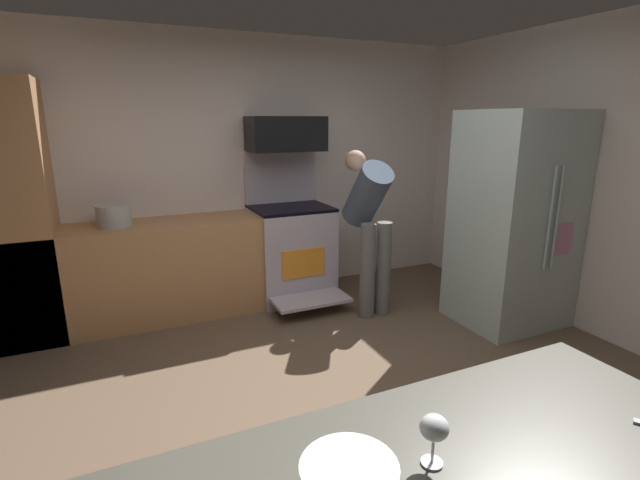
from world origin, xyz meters
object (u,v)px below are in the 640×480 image
Objects in this scene: refrigerator at (514,220)px; wine_glass_far at (434,430)px; oven_range at (291,249)px; person_cook at (369,219)px; mixing_bowl_large at (349,479)px; stock_pot at (114,216)px; microwave at (286,134)px.

wine_glass_far is at bearing -140.31° from refrigerator.
oven_range is 0.92m from person_cook.
person_cook is 6.14× the size of mixing_bowl_large.
stock_pot is at bearing 156.80° from refrigerator.
mixing_bowl_large is at bearing -121.21° from person_cook.
refrigerator is 12.79× the size of wine_glass_far.
person_cook reaches higher than wine_glass_far.
mixing_bowl_large is (-1.14, -3.49, -0.72)m from microwave.
oven_range is 0.80× the size of refrigerator.
microwave is 3.74m from mixing_bowl_large.
microwave is 0.40× the size of refrigerator.
oven_range is 5.29× the size of stock_pot.
person_cook is at bearing -50.08° from oven_range.
refrigerator is at bearing -23.20° from stock_pot.
stock_pot is at bearing 101.92° from wine_glass_far.
stock_pot is at bearing 163.10° from person_cook.
microwave is at bearing 75.71° from wine_glass_far.
oven_range is at bearing -90.00° from microwave.
refrigerator is 3.47m from stock_pot.
oven_range is at bearing 129.92° from person_cook.
wine_glass_far is (-0.89, -3.50, -0.65)m from microwave.
microwave is at bearing 71.95° from mixing_bowl_large.
refrigerator reaches higher than oven_range.
stock_pot is at bearing 179.48° from oven_range.
person_cook is (0.53, -0.64, 0.39)m from oven_range.
refrigerator is 3.40m from mixing_bowl_large.
person_cook is at bearing 58.79° from mixing_bowl_large.
oven_range is 3.61m from mixing_bowl_large.
mixing_bowl_large is at bearing -108.52° from oven_range.
person_cook is 3.11m from wine_glass_far.
microwave reaches higher than oven_range.
wine_glass_far is at bearing -78.08° from stock_pot.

